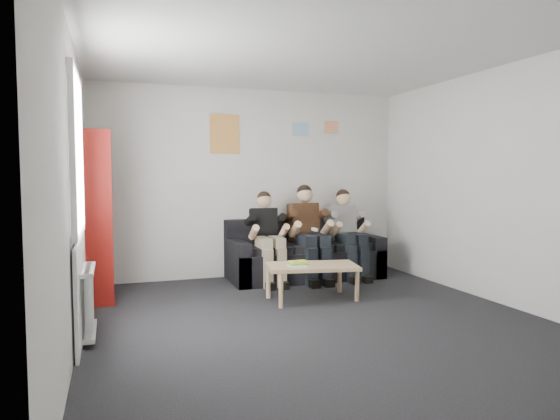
{
  "coord_description": "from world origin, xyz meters",
  "views": [
    {
      "loc": [
        -1.94,
        -4.5,
        1.47
      ],
      "look_at": [
        0.02,
        1.3,
        1.04
      ],
      "focal_mm": 32.0,
      "sensor_mm": 36.0,
      "label": 1
    }
  ],
  "objects_px": {
    "coffee_table": "(312,269)",
    "person_middle": "(309,233)",
    "bookshelf": "(100,216)",
    "person_left": "(268,237)",
    "sofa": "(304,257)",
    "person_right": "(348,234)"
  },
  "relations": [
    {
      "from": "coffee_table",
      "to": "person_middle",
      "type": "relative_size",
      "value": 0.78
    },
    {
      "from": "bookshelf",
      "to": "person_left",
      "type": "distance_m",
      "value": 2.16
    },
    {
      "from": "sofa",
      "to": "person_left",
      "type": "distance_m",
      "value": 0.71
    },
    {
      "from": "person_right",
      "to": "person_left",
      "type": "bearing_deg",
      "value": -176.02
    },
    {
      "from": "person_left",
      "to": "person_right",
      "type": "relative_size",
      "value": 0.99
    },
    {
      "from": "person_right",
      "to": "person_middle",
      "type": "bearing_deg",
      "value": -175.57
    },
    {
      "from": "sofa",
      "to": "coffee_table",
      "type": "xyz_separation_m",
      "value": [
        -0.37,
        -1.22,
        0.07
      ]
    },
    {
      "from": "person_left",
      "to": "person_middle",
      "type": "xyz_separation_m",
      "value": [
        0.6,
        -0.01,
        0.03
      ]
    },
    {
      "from": "sofa",
      "to": "coffee_table",
      "type": "relative_size",
      "value": 2.06
    },
    {
      "from": "sofa",
      "to": "person_right",
      "type": "xyz_separation_m",
      "value": [
        0.6,
        -0.2,
        0.33
      ]
    },
    {
      "from": "bookshelf",
      "to": "coffee_table",
      "type": "bearing_deg",
      "value": -21.53
    },
    {
      "from": "coffee_table",
      "to": "person_middle",
      "type": "xyz_separation_m",
      "value": [
        0.37,
        1.02,
        0.29
      ]
    },
    {
      "from": "bookshelf",
      "to": "person_left",
      "type": "xyz_separation_m",
      "value": [
        2.13,
        0.14,
        -0.36
      ]
    },
    {
      "from": "coffee_table",
      "to": "person_middle",
      "type": "height_order",
      "value": "person_middle"
    },
    {
      "from": "bookshelf",
      "to": "person_right",
      "type": "bearing_deg",
      "value": 1.36
    },
    {
      "from": "coffee_table",
      "to": "person_right",
      "type": "xyz_separation_m",
      "value": [
        0.97,
        1.02,
        0.27
      ]
    },
    {
      "from": "bookshelf",
      "to": "coffee_table",
      "type": "height_order",
      "value": "bookshelf"
    },
    {
      "from": "person_middle",
      "to": "person_right",
      "type": "relative_size",
      "value": 1.05
    },
    {
      "from": "person_left",
      "to": "person_right",
      "type": "bearing_deg",
      "value": 6.8
    },
    {
      "from": "sofa",
      "to": "person_left",
      "type": "bearing_deg",
      "value": -162.05
    },
    {
      "from": "person_middle",
      "to": "person_left",
      "type": "bearing_deg",
      "value": 177.64
    },
    {
      "from": "bookshelf",
      "to": "person_left",
      "type": "bearing_deg",
      "value": 2.74
    }
  ]
}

